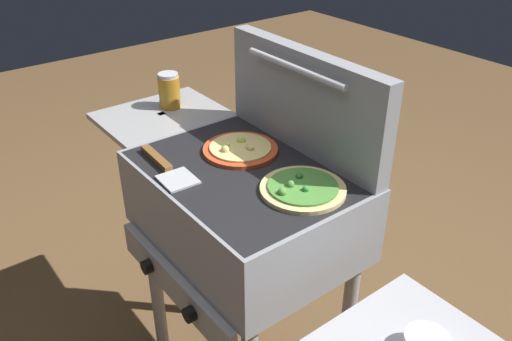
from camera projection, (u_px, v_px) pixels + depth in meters
The scene contains 6 objects.
grill at pixel (242, 210), 1.55m from camera, with size 0.96×0.53×0.90m.
grill_lid_open at pixel (305, 101), 1.51m from camera, with size 0.63×0.08×0.30m.
pizza_cheese at pixel (240, 149), 1.56m from camera, with size 0.22×0.22×0.03m.
pizza_veggie at pixel (302, 188), 1.37m from camera, with size 0.23×0.23×0.03m.
sauce_jar at pixel (169, 91), 1.82m from camera, with size 0.07×0.07×0.12m.
spatula at pixel (165, 167), 1.47m from camera, with size 0.26×0.09×0.02m.
Camera 1 is at (1.03, -0.75, 1.64)m, focal length 37.04 mm.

